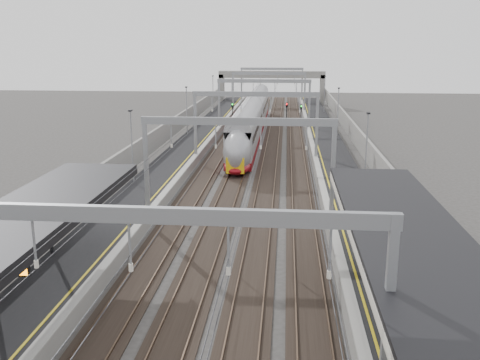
% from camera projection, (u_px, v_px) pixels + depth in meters
% --- Properties ---
extents(platform_left, '(4.00, 120.00, 1.00)m').
position_uv_depth(platform_left, '(185.00, 153.00, 59.64)').
color(platform_left, black).
rests_on(platform_left, ground).
extents(platform_right, '(4.00, 120.00, 1.00)m').
position_uv_depth(platform_right, '(330.00, 155.00, 58.31)').
color(platform_right, black).
rests_on(platform_right, ground).
extents(tracks, '(11.40, 140.00, 0.20)m').
position_uv_depth(tracks, '(257.00, 158.00, 59.09)').
color(tracks, black).
rests_on(tracks, ground).
extents(overhead_line, '(13.00, 140.00, 6.60)m').
position_uv_depth(overhead_line, '(260.00, 97.00, 63.97)').
color(overhead_line, gray).
rests_on(overhead_line, platform_left).
extents(canopy_right, '(4.40, 30.00, 4.24)m').
position_uv_depth(canopy_right, '(440.00, 282.00, 16.61)').
color(canopy_right, black).
rests_on(canopy_right, platform_right).
extents(overbridge, '(22.00, 2.20, 6.90)m').
position_uv_depth(overbridge, '(272.00, 79.00, 110.89)').
color(overbridge, gray).
rests_on(overbridge, ground).
extents(wall_left, '(0.30, 120.00, 3.20)m').
position_uv_depth(wall_left, '(157.00, 143.00, 59.64)').
color(wall_left, gray).
rests_on(wall_left, ground).
extents(wall_right, '(0.30, 120.00, 3.20)m').
position_uv_depth(wall_right, '(360.00, 146.00, 57.77)').
color(wall_right, gray).
rests_on(wall_right, ground).
extents(train, '(2.72, 49.56, 4.30)m').
position_uv_depth(train, '(251.00, 122.00, 71.71)').
color(train, maroon).
rests_on(train, ground).
extents(bench, '(0.88, 1.78, 0.89)m').
position_uv_depth(bench, '(366.00, 254.00, 28.11)').
color(bench, black).
rests_on(bench, platform_right).
extents(signal_green, '(0.32, 0.32, 3.48)m').
position_uv_depth(signal_green, '(233.00, 110.00, 83.10)').
color(signal_green, black).
rests_on(signal_green, ground).
extents(signal_red_near, '(0.32, 0.32, 3.48)m').
position_uv_depth(signal_red_near, '(287.00, 109.00, 83.42)').
color(signal_red_near, black).
rests_on(signal_red_near, ground).
extents(signal_red_far, '(0.32, 0.32, 3.48)m').
position_uv_depth(signal_red_far, '(301.00, 112.00, 80.67)').
color(signal_red_far, black).
rests_on(signal_red_far, ground).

